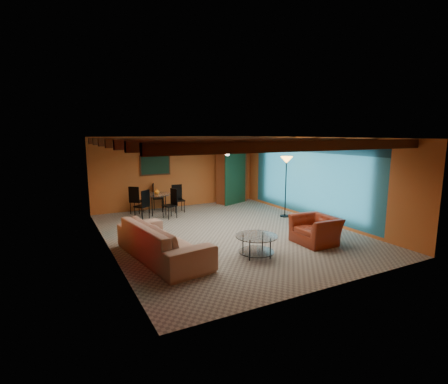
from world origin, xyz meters
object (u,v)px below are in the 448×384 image
coffee_table (256,246)px  vase (157,184)px  sofa (162,241)px  dining_table (157,200)px  armchair (316,230)px  floor_lamp (286,187)px  armoire (232,176)px  potted_plant (232,144)px

coffee_table → vase: 5.24m
sofa → dining_table: size_ratio=1.48×
coffee_table → sofa: bearing=155.4°
armchair → floor_lamp: (1.08, 2.66, 0.68)m
coffee_table → vase: bearing=99.0°
floor_lamp → vase: 4.45m
sofa → armoire: size_ratio=1.32×
sofa → potted_plant: potted_plant is taller
armoire → coffee_table: bearing=-134.9°
armoire → dining_table: bearing=169.0°
floor_lamp → vase: size_ratio=10.64×
dining_table → potted_plant: 3.88m
potted_plant → sofa: bearing=-132.9°
dining_table → armoire: (3.32, 0.59, 0.58)m
sofa → potted_plant: 6.85m
armchair → coffee_table: 1.88m
dining_table → coffee_table: bearing=-81.0°
armchair → vase: bearing=-151.0°
coffee_table → armchair: bearing=2.4°
vase → armchair: bearing=-61.9°
armchair → potted_plant: potted_plant is taller
armoire → floor_lamp: (0.45, -2.96, -0.04)m
armoire → floor_lamp: size_ratio=1.04×
dining_table → vase: (0.00, 0.00, 0.59)m
sofa → potted_plant: size_ratio=5.69×
sofa → vase: 4.41m
armoire → armchair: bearing=-117.6°
coffee_table → floor_lamp: bearing=42.8°
dining_table → armoire: size_ratio=0.89×
coffee_table → armoire: 6.28m
coffee_table → dining_table: (-0.81, 5.10, 0.25)m
sofa → coffee_table: bearing=-123.1°
coffee_table → armoire: armoire is taller
armchair → armoire: 5.70m
coffee_table → dining_table: 5.17m
sofa → floor_lamp: bearing=-78.0°
floor_lamp → vase: floor_lamp is taller
floor_lamp → armchair: bearing=-112.2°
armchair → sofa: bearing=-101.2°
dining_table → vase: size_ratio=9.86×
sofa → floor_lamp: (4.92, 1.84, 0.62)m
potted_plant → floor_lamp: bearing=-81.4°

